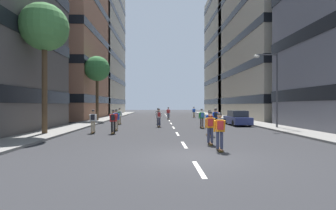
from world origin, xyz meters
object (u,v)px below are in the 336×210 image
(street_tree_near, at_px, (45,28))
(skater_3, at_px, (194,111))
(skater_7, at_px, (93,120))
(parked_car_near, at_px, (237,119))
(skater_5, at_px, (216,116))
(skater_2, at_px, (202,117))
(skater_12, at_px, (113,120))
(skater_9, at_px, (210,126))
(streetlamp_right, at_px, (273,82))
(skater_6, at_px, (158,115))
(skater_4, at_px, (159,116))
(skater_13, at_px, (210,121))
(street_tree_mid, at_px, (97,69))
(skater_1, at_px, (215,117))
(skater_0, at_px, (119,115))
(skater_8, at_px, (116,118))
(skater_11, at_px, (220,129))
(skater_10, at_px, (168,112))

(street_tree_near, height_order, skater_3, street_tree_near)
(skater_7, bearing_deg, parked_car_near, 27.67)
(skater_5, bearing_deg, skater_2, -129.40)
(skater_12, bearing_deg, skater_9, -40.54)
(streetlamp_right, relative_size, skater_2, 3.65)
(parked_car_near, height_order, skater_6, skater_6)
(skater_4, xyz_separation_m, skater_13, (3.47, -7.12, 0.00))
(skater_2, distance_m, skater_13, 5.75)
(skater_7, bearing_deg, street_tree_mid, 102.68)
(skater_13, bearing_deg, skater_12, 166.80)
(skater_1, bearing_deg, street_tree_near, -157.59)
(skater_9, bearing_deg, street_tree_mid, 119.28)
(skater_6, distance_m, skater_13, 11.20)
(skater_6, bearing_deg, skater_7, -119.04)
(skater_0, height_order, skater_4, same)
(skater_0, xyz_separation_m, skater_8, (0.74, -6.28, 0.00))
(street_tree_mid, xyz_separation_m, skater_9, (10.72, -19.11, -5.67))
(skater_8, distance_m, skater_11, 11.38)
(skater_5, distance_m, skater_11, 13.72)
(parked_car_near, xyz_separation_m, skater_7, (-13.04, -6.84, 0.32))
(skater_10, relative_size, skater_11, 1.00)
(street_tree_mid, height_order, skater_8, street_tree_mid)
(skater_12, height_order, skater_13, same)
(street_tree_mid, relative_size, skater_8, 4.62)
(street_tree_near, bearing_deg, street_tree_mid, 90.00)
(skater_7, height_order, skater_13, same)
(skater_6, distance_m, skater_7, 9.91)
(skater_1, xyz_separation_m, skater_4, (-5.27, 0.85, 0.00))
(skater_7, xyz_separation_m, skater_12, (1.56, -0.36, 0.00))
(skater_5, distance_m, skater_8, 10.05)
(streetlamp_right, distance_m, skater_3, 21.06)
(parked_car_near, relative_size, skater_1, 2.47)
(skater_6, height_order, skater_8, same)
(street_tree_near, distance_m, skater_3, 28.79)
(skater_4, height_order, skater_8, same)
(skater_0, height_order, skater_3, same)
(skater_1, relative_size, skater_8, 1.00)
(street_tree_mid, xyz_separation_m, skater_13, (11.42, -15.48, -5.67))
(streetlamp_right, xyz_separation_m, skater_4, (-10.05, 2.30, -3.12))
(skater_12, bearing_deg, skater_4, 58.79)
(streetlamp_right, bearing_deg, skater_10, 119.82)
(skater_0, bearing_deg, skater_7, -94.42)
(skater_4, bearing_deg, skater_9, -75.54)
(skater_5, height_order, skater_12, same)
(skater_2, bearing_deg, skater_9, -96.92)
(parked_car_near, relative_size, skater_9, 2.47)
(skater_0, height_order, skater_1, same)
(parked_car_near, bearing_deg, skater_10, 121.23)
(skater_11, distance_m, skater_12, 9.40)
(parked_car_near, xyz_separation_m, skater_0, (-12.40, 1.44, 0.32))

